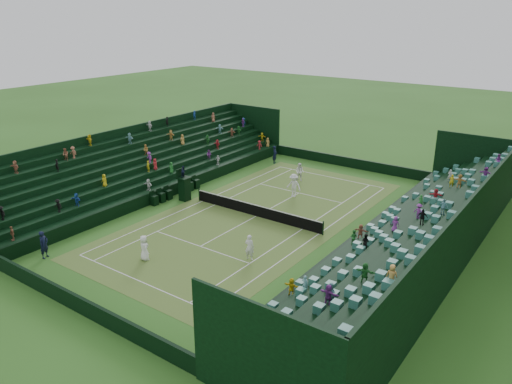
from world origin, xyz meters
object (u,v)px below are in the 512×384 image
(player_far_west, at_px, (300,172))
(player_near_west, at_px, (144,248))
(tennis_net, at_px, (256,210))
(player_near_east, at_px, (249,247))
(player_far_east, at_px, (294,185))
(umpire_chair, at_px, (184,186))

(player_far_west, bearing_deg, player_near_west, -99.43)
(tennis_net, relative_size, player_near_west, 7.00)
(player_near_east, distance_m, player_far_east, 11.91)
(player_near_east, bearing_deg, tennis_net, -68.33)
(player_near_west, height_order, player_far_west, player_far_west)
(tennis_net, height_order, player_far_west, player_far_west)
(player_far_east, bearing_deg, umpire_chair, -143.61)
(player_near_east, xyz_separation_m, player_far_east, (-3.70, 11.32, 0.15))
(umpire_chair, distance_m, player_near_east, 11.92)
(tennis_net, xyz_separation_m, player_near_east, (3.75, -5.94, 0.33))
(umpire_chair, xyz_separation_m, player_near_west, (5.29, -9.27, -0.44))
(umpire_chair, distance_m, player_far_east, 9.15)
(tennis_net, height_order, player_near_east, player_near_east)
(tennis_net, relative_size, umpire_chair, 3.92)
(player_near_west, xyz_separation_m, player_far_east, (1.64, 15.23, 0.17))
(player_near_east, relative_size, player_far_east, 0.85)
(player_far_east, bearing_deg, player_far_west, 109.84)
(umpire_chair, bearing_deg, tennis_net, 4.79)
(umpire_chair, relative_size, player_near_west, 1.79)
(tennis_net, bearing_deg, player_far_east, 89.47)
(umpire_chair, distance_m, player_near_west, 10.68)
(tennis_net, distance_m, umpire_chair, 6.95)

